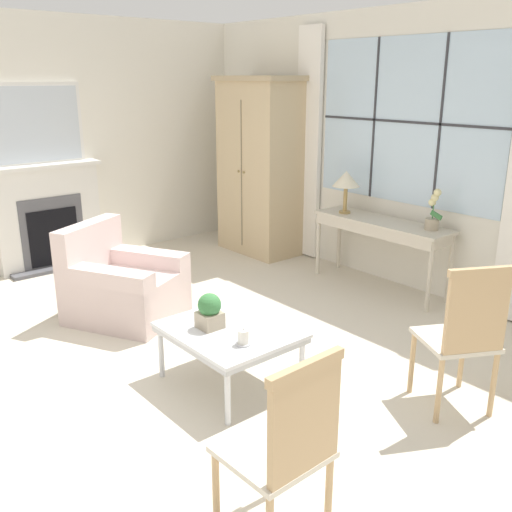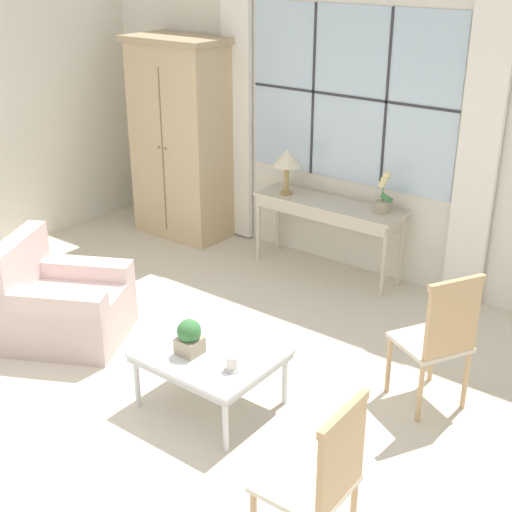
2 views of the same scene
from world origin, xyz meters
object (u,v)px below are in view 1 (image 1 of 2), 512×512
(fireplace, at_px, (48,208))
(accent_chair_wooden, at_px, (288,442))
(console_table, at_px, (381,228))
(side_chair_wooden, at_px, (465,331))
(potted_plant_small, at_px, (210,311))
(pillar_candle, at_px, (243,338))
(armoire, at_px, (260,166))
(armchair_upholstered, at_px, (123,288))
(potted_orchid, at_px, (433,214))
(table_lamp, at_px, (346,180))
(coffee_table, at_px, (230,334))

(fireplace, height_order, accent_chair_wooden, fireplace)
(accent_chair_wooden, bearing_deg, console_table, 121.63)
(side_chair_wooden, distance_m, potted_plant_small, 1.70)
(pillar_candle, bearing_deg, accent_chair_wooden, -29.96)
(armoire, relative_size, accent_chair_wooden, 2.13)
(armchair_upholstered, bearing_deg, potted_orchid, 57.84)
(table_lamp, height_order, accent_chair_wooden, table_lamp)
(potted_orchid, relative_size, pillar_candle, 3.41)
(accent_chair_wooden, bearing_deg, potted_plant_small, 156.94)
(armoire, bearing_deg, fireplace, -115.07)
(fireplace, xyz_separation_m, side_chair_wooden, (4.72, 0.87, -0.11))
(fireplace, height_order, coffee_table, fireplace)
(potted_orchid, distance_m, potted_plant_small, 2.58)
(side_chair_wooden, height_order, coffee_table, side_chair_wooden)
(armoire, distance_m, console_table, 1.88)
(potted_orchid, distance_m, armchair_upholstered, 2.99)
(armoire, distance_m, armchair_upholstered, 2.61)
(potted_orchid, relative_size, coffee_table, 0.44)
(coffee_table, bearing_deg, armchair_upholstered, -179.35)
(accent_chair_wooden, xyz_separation_m, coffee_table, (-1.36, 0.72, -0.18))
(armchair_upholstered, xyz_separation_m, accent_chair_wooden, (2.94, -0.70, 0.29))
(table_lamp, distance_m, accent_chair_wooden, 3.92)
(armoire, xyz_separation_m, table_lamp, (1.37, 0.02, 0.01))
(potted_orchid, xyz_separation_m, accent_chair_wooden, (1.38, -3.18, -0.31))
(table_lamp, relative_size, coffee_table, 0.50)
(armoire, distance_m, side_chair_wooden, 3.95)
(potted_orchid, bearing_deg, potted_plant_small, -91.78)
(table_lamp, bearing_deg, potted_orchid, 6.40)
(coffee_table, xyz_separation_m, potted_plant_small, (-0.10, -0.10, 0.17))
(side_chair_wooden, xyz_separation_m, potted_plant_small, (-1.36, -1.02, -0.03))
(potted_orchid, height_order, pillar_candle, potted_orchid)
(fireplace, relative_size, armoire, 0.97)
(armchair_upholstered, height_order, coffee_table, armchair_upholstered)
(potted_orchid, bearing_deg, coffee_table, -89.55)
(table_lamp, height_order, coffee_table, table_lamp)
(table_lamp, bearing_deg, armoire, -178.99)
(potted_plant_small, bearing_deg, potted_orchid, 88.22)
(fireplace, bearing_deg, table_lamp, 43.39)
(potted_orchid, xyz_separation_m, pillar_candle, (0.28, -2.55, -0.40))
(table_lamp, distance_m, armchair_upholstered, 2.56)
(armoire, height_order, potted_plant_small, armoire)
(fireplace, bearing_deg, potted_orchid, 35.09)
(fireplace, relative_size, potted_plant_small, 8.11)
(armchair_upholstered, height_order, accent_chair_wooden, accent_chair_wooden)
(table_lamp, bearing_deg, side_chair_wooden, -32.14)
(table_lamp, height_order, side_chair_wooden, table_lamp)
(armoire, height_order, console_table, armoire)
(pillar_candle, bearing_deg, armchair_upholstered, 177.86)
(console_table, bearing_deg, potted_plant_small, -79.55)
(table_lamp, xyz_separation_m, coffee_table, (1.02, -2.35, -0.70))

